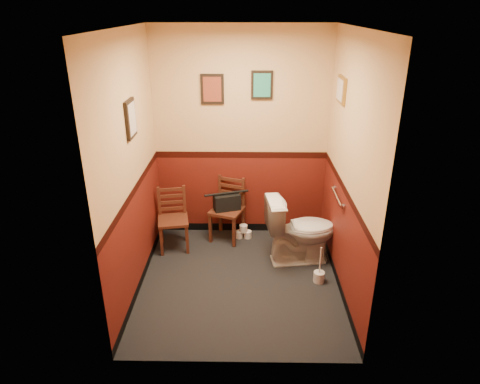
% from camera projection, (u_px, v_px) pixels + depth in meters
% --- Properties ---
extents(floor, '(2.20, 2.40, 0.00)m').
position_uv_depth(floor, '(240.00, 281.00, 4.86)').
color(floor, black).
rests_on(floor, ground).
extents(ceiling, '(2.20, 2.40, 0.00)m').
position_uv_depth(ceiling, '(240.00, 27.00, 3.78)').
color(ceiling, silver).
rests_on(ceiling, ground).
extents(wall_back, '(2.20, 0.00, 2.70)m').
position_uv_depth(wall_back, '(241.00, 137.00, 5.42)').
color(wall_back, '#58150F').
rests_on(wall_back, ground).
extents(wall_front, '(2.20, 0.00, 2.70)m').
position_uv_depth(wall_front, '(237.00, 227.00, 3.22)').
color(wall_front, '#58150F').
rests_on(wall_front, ground).
extents(wall_left, '(0.00, 2.40, 2.70)m').
position_uv_depth(wall_left, '(131.00, 170.00, 4.34)').
color(wall_left, '#58150F').
rests_on(wall_left, ground).
extents(wall_right, '(0.00, 2.40, 2.70)m').
position_uv_depth(wall_right, '(349.00, 171.00, 4.30)').
color(wall_right, '#58150F').
rests_on(wall_right, ground).
extents(grab_bar, '(0.05, 0.56, 0.06)m').
position_uv_depth(grab_bar, '(337.00, 197.00, 4.69)').
color(grab_bar, silver).
rests_on(grab_bar, wall_right).
extents(framed_print_back_a, '(0.28, 0.04, 0.36)m').
position_uv_depth(framed_print_back_a, '(212.00, 89.00, 5.16)').
color(framed_print_back_a, black).
rests_on(framed_print_back_a, wall_back).
extents(framed_print_back_b, '(0.26, 0.04, 0.34)m').
position_uv_depth(framed_print_back_b, '(262.00, 85.00, 5.14)').
color(framed_print_back_b, black).
rests_on(framed_print_back_b, wall_back).
extents(framed_print_left, '(0.04, 0.30, 0.38)m').
position_uv_depth(framed_print_left, '(131.00, 119.00, 4.23)').
color(framed_print_left, black).
rests_on(framed_print_left, wall_left).
extents(framed_print_right, '(0.04, 0.34, 0.28)m').
position_uv_depth(framed_print_right, '(341.00, 90.00, 4.57)').
color(framed_print_right, olive).
rests_on(framed_print_right, wall_right).
extents(toilet, '(0.89, 0.58, 0.82)m').
position_uv_depth(toilet, '(300.00, 230.00, 5.11)').
color(toilet, white).
rests_on(toilet, floor).
extents(toilet_brush, '(0.12, 0.12, 0.44)m').
position_uv_depth(toilet_brush, '(319.00, 276.00, 4.83)').
color(toilet_brush, silver).
rests_on(toilet_brush, floor).
extents(chair_left, '(0.43, 0.43, 0.80)m').
position_uv_depth(chair_left, '(173.00, 219.00, 5.41)').
color(chair_left, '#522518').
rests_on(chair_left, floor).
extents(chair_right, '(0.50, 0.50, 0.83)m').
position_uv_depth(chair_right, '(228.00, 209.00, 5.62)').
color(chair_right, '#522518').
rests_on(chair_right, floor).
extents(handbag, '(0.37, 0.26, 0.24)m').
position_uv_depth(handbag, '(227.00, 202.00, 5.54)').
color(handbag, black).
rests_on(handbag, chair_right).
extents(tp_stack, '(0.22, 0.11, 0.19)m').
position_uv_depth(tp_stack, '(243.00, 232.00, 5.74)').
color(tp_stack, silver).
rests_on(tp_stack, floor).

